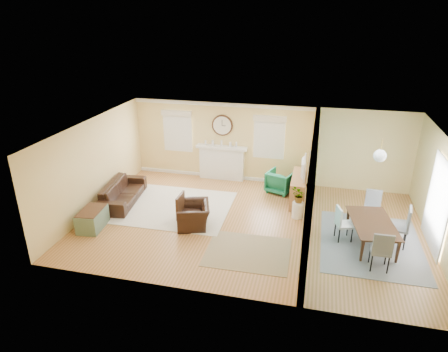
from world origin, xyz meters
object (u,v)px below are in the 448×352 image
at_px(eames_chair, 193,215).
at_px(credenza, 300,189).
at_px(sofa, 123,192).
at_px(green_chair, 280,182).
at_px(dining_table, 372,233).

bearing_deg(eames_chair, credenza, 111.04).
bearing_deg(sofa, credenza, -82.76).
bearing_deg(credenza, eames_chair, -140.66).
xyz_separation_m(green_chair, dining_table, (2.52, -2.56, -0.04)).
bearing_deg(eames_chair, green_chair, 125.15).
height_order(eames_chair, credenza, credenza).
bearing_deg(eames_chair, sofa, -127.53).
xyz_separation_m(credenza, dining_table, (1.87, -2.03, -0.10)).
bearing_deg(credenza, sofa, -165.70).
bearing_deg(dining_table, eames_chair, 82.89).
bearing_deg(dining_table, sofa, 75.19).
xyz_separation_m(sofa, dining_table, (7.01, -0.72, -0.01)).
height_order(green_chair, credenza, credenza).
bearing_deg(green_chair, sofa, 41.25).
bearing_deg(sofa, dining_table, -102.96).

